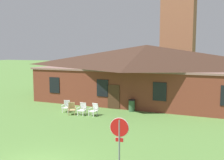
{
  "coord_description": "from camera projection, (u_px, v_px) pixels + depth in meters",
  "views": [
    {
      "loc": [
        7.07,
        -8.27,
        5.05
      ],
      "look_at": [
        0.27,
        7.78,
        3.06
      ],
      "focal_mm": 41.87,
      "sensor_mm": 36.0,
      "label": 1
    }
  ],
  "objects": [
    {
      "name": "brick_building",
      "position": [
        146.0,
        72.0,
        26.36
      ],
      "size": [
        21.03,
        10.4,
        5.6
      ],
      "color": "brown",
      "rests_on": "ground"
    },
    {
      "name": "dome_tower",
      "position": [
        179.0,
        25.0,
        40.37
      ],
      "size": [
        5.18,
        5.18,
        19.69
      ],
      "color": "#93563D",
      "rests_on": "ground"
    },
    {
      "name": "stop_sign",
      "position": [
        119.0,
        134.0,
        10.65
      ],
      "size": [
        0.8,
        0.14,
        2.33
      ],
      "color": "slate",
      "rests_on": "ground"
    },
    {
      "name": "lawn_chair_by_porch",
      "position": [
        66.0,
        106.0,
        21.46
      ],
      "size": [
        0.73,
        0.78,
        0.96
      ],
      "color": "white",
      "rests_on": "ground"
    },
    {
      "name": "lawn_chair_near_door",
      "position": [
        72.0,
        108.0,
        20.62
      ],
      "size": [
        0.83,
        0.86,
        0.96
      ],
      "color": "tan",
      "rests_on": "ground"
    },
    {
      "name": "lawn_chair_left_end",
      "position": [
        82.0,
        109.0,
        20.48
      ],
      "size": [
        0.66,
        0.69,
        0.96
      ],
      "color": "white",
      "rests_on": "ground"
    },
    {
      "name": "lawn_chair_middle",
      "position": [
        94.0,
        109.0,
        20.24
      ],
      "size": [
        0.72,
        0.77,
        0.96
      ],
      "color": "white",
      "rests_on": "ground"
    },
    {
      "name": "trash_bin",
      "position": [
        132.0,
        105.0,
        21.67
      ],
      "size": [
        0.56,
        0.56,
        0.98
      ],
      "color": "#335638",
      "rests_on": "ground"
    }
  ]
}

